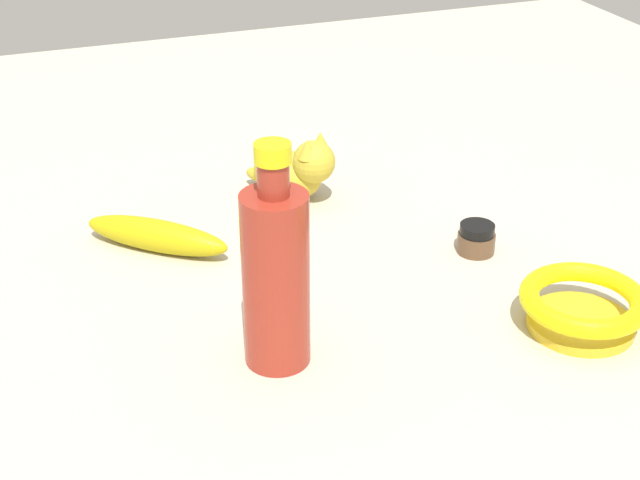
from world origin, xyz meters
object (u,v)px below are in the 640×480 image
Objects in this scene: banana at (157,235)px; bottle_tall at (276,274)px; cat_figurine at (295,170)px; bowl at (583,305)px; nail_polish_jar at (478,240)px.

banana is 0.81× the size of bottle_tall.
cat_figurine reaches higher than bowl.
bowl is at bearing -10.35° from bottle_tall.
nail_polish_jar is at bearing 97.87° from bowl.
nail_polish_jar is (0.36, -0.14, -0.00)m from banana.
cat_figurine is at bearing 68.28° from bottle_tall.
cat_figurine is 0.27m from nail_polish_jar.
bowl is at bearing -65.58° from cat_figurine.
bottle_tall is at bearing 169.65° from bowl.
bottle_tall reaches higher than nail_polish_jar.
bottle_tall reaches higher than banana.
cat_figurine is 0.53× the size of bottle_tall.
bottle_tall reaches higher than cat_figurine.
bottle_tall is 0.33m from bowl.
nail_polish_jar is at bearing 22.56° from bottle_tall.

